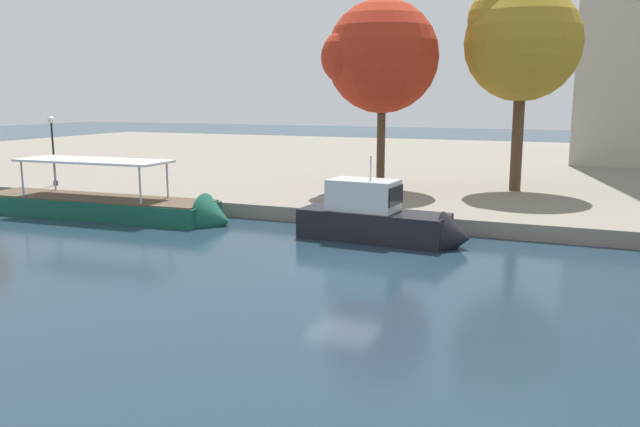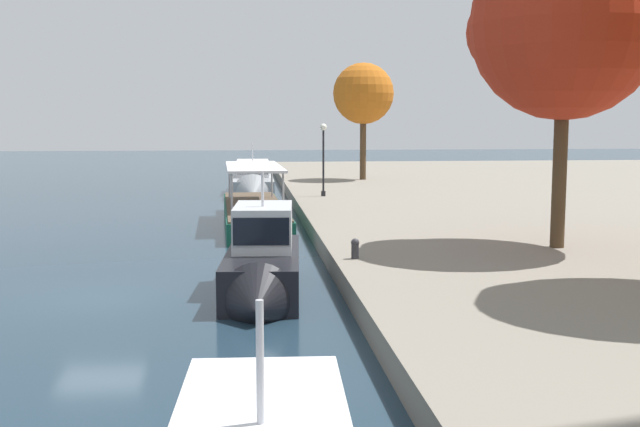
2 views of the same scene
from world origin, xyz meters
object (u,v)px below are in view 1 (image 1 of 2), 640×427
at_px(tour_boat_1, 111,210).
at_px(tree_0, 520,40).
at_px(motor_yacht_2, 383,223).
at_px(mooring_bollard_0, 366,203).
at_px(lamp_post, 53,142).
at_px(tree_2, 378,56).

xyz_separation_m(tour_boat_1, tree_0, (18.93, 12.82, 9.05)).
bearing_deg(tree_0, motor_yacht_2, -107.76).
relative_size(mooring_bollard_0, lamp_post, 0.16).
distance_m(mooring_bollard_0, lamp_post, 21.02).
xyz_separation_m(tour_boat_1, lamp_post, (-7.86, 4.19, 3.10)).
relative_size(mooring_bollard_0, tree_2, 0.06).
xyz_separation_m(mooring_bollard_0, tree_2, (-1.81, 7.37, 7.48)).
relative_size(motor_yacht_2, lamp_post, 1.79).
relative_size(tree_0, tree_2, 1.07).
bearing_deg(motor_yacht_2, lamp_post, 173.58).
height_order(lamp_post, tree_2, tree_2).
bearing_deg(motor_yacht_2, tour_boat_1, -175.94).
height_order(motor_yacht_2, mooring_bollard_0, motor_yacht_2).
height_order(tour_boat_1, tree_0, tree_0).
height_order(tour_boat_1, motor_yacht_2, motor_yacht_2).
xyz_separation_m(tour_boat_1, motor_yacht_2, (14.83, 0.00, 0.43)).
distance_m(tour_boat_1, mooring_bollard_0, 13.38).
bearing_deg(mooring_bollard_0, tour_boat_1, -166.58).
bearing_deg(lamp_post, tree_0, 17.84).
bearing_deg(tree_2, tree_0, 16.87).
bearing_deg(tour_boat_1, lamp_post, 150.06).
xyz_separation_m(tour_boat_1, mooring_bollard_0, (13.00, 3.10, 0.73)).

